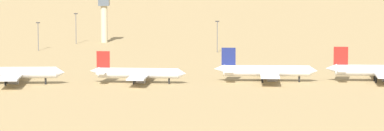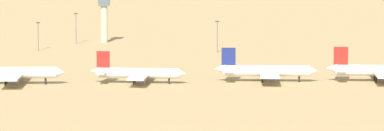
% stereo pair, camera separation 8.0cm
% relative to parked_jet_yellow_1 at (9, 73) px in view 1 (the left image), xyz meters
% --- Properties ---
extents(ground, '(4000.00, 4000.00, 0.00)m').
position_rel_parked_jet_yellow_1_xyz_m(ground, '(43.98, -7.34, -4.19)').
color(ground, tan).
extents(parked_jet_yellow_1, '(38.71, 32.51, 12.79)m').
position_rel_parked_jet_yellow_1_xyz_m(parked_jet_yellow_1, '(0.00, 0.00, 0.00)').
color(parked_jet_yellow_1, silver).
rests_on(parked_jet_yellow_1, ground).
extents(parked_jet_red_2, '(34.48, 29.09, 11.38)m').
position_rel_parked_jet_yellow_1_xyz_m(parked_jet_red_2, '(44.74, 3.23, -0.46)').
color(parked_jet_red_2, silver).
rests_on(parked_jet_red_2, ground).
extents(parked_jet_navy_3, '(37.00, 31.01, 12.24)m').
position_rel_parked_jet_yellow_1_xyz_m(parked_jet_navy_3, '(90.10, 8.08, -0.18)').
color(parked_jet_navy_3, white).
rests_on(parked_jet_navy_3, ground).
extents(parked_jet_red_4, '(37.88, 31.81, 12.52)m').
position_rel_parked_jet_yellow_1_xyz_m(parked_jet_red_4, '(130.50, 8.96, -0.09)').
color(parked_jet_red_4, silver).
rests_on(parked_jet_red_4, ground).
extents(control_tower, '(5.20, 5.20, 23.06)m').
position_rel_parked_jet_yellow_1_xyz_m(control_tower, '(18.93, 145.91, 9.72)').
color(control_tower, '#C6B793').
rests_on(control_tower, ground).
extents(light_pole_west, '(1.80, 0.50, 14.13)m').
position_rel_parked_jet_yellow_1_xyz_m(light_pole_west, '(73.66, 103.17, 4.06)').
color(light_pole_west, '#59595E').
rests_on(light_pole_west, ground).
extents(light_pole_mid, '(1.80, 0.50, 12.99)m').
position_rel_parked_jet_yellow_1_xyz_m(light_pole_mid, '(-7.28, 108.53, 3.47)').
color(light_pole_mid, '#59595E').
rests_on(light_pole_mid, ground).
extents(light_pole_east, '(1.80, 0.50, 14.81)m').
position_rel_parked_jet_yellow_1_xyz_m(light_pole_east, '(6.02, 139.08, 4.41)').
color(light_pole_east, '#59595E').
rests_on(light_pole_east, ground).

